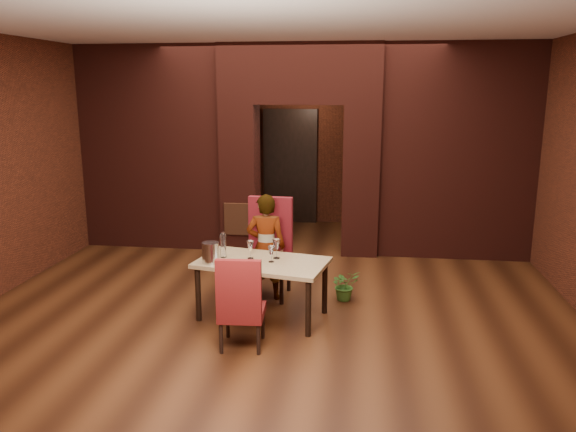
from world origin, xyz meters
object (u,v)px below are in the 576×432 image
dining_table (262,289)px  wine_glass_c (271,254)px  wine_glass_a (250,250)px  wine_bucket (211,253)px  chair_far (267,249)px  person_seated (266,247)px  water_bottle (223,245)px  wine_glass_b (277,249)px  chair_near (242,301)px  potted_plant (345,285)px

dining_table → wine_glass_c: wine_glass_c is taller
wine_glass_a → wine_glass_c: 0.27m
wine_glass_c → wine_bucket: (-0.65, -0.12, 0.02)m
chair_far → person_seated: bearing=-84.2°
water_bottle → wine_glass_b: bearing=3.3°
chair_near → dining_table: bearing=-98.7°
chair_near → wine_glass_b: (0.22, 0.86, 0.30)m
wine_glass_b → potted_plant: 1.10m
dining_table → chair_near: bearing=-84.2°
chair_far → potted_plant: size_ratio=3.20×
dining_table → chair_near: (-0.07, -0.75, 0.15)m
chair_far → wine_glass_b: 0.60m
chair_far → chair_near: chair_far is taller
chair_near → potted_plant: bearing=-128.3°
wine_glass_c → wine_glass_b: bearing=75.0°
chair_near → potted_plant: 1.74m
dining_table → chair_near: chair_near is taller
potted_plant → person_seated: bearing=-176.5°
chair_far → wine_glass_a: size_ratio=5.90×
dining_table → wine_glass_c: bearing=-4.7°
dining_table → wine_bucket: bearing=-153.6°
wine_bucket → potted_plant: bearing=28.7°
wine_glass_a → chair_near: bearing=-84.8°
wine_glass_b → potted_plant: wine_glass_b is taller
person_seated → wine_glass_c: bearing=103.5°
person_seated → wine_bucket: 0.89m
chair_far → person_seated: size_ratio=0.93×
dining_table → wine_glass_c: size_ratio=7.72×
chair_far → chair_near: bearing=-87.1°
chair_near → water_bottle: 0.97m
wine_glass_b → wine_bucket: bearing=-159.6°
wine_glass_b → water_bottle: size_ratio=0.76×
chair_far → wine_bucket: size_ratio=5.27×
wine_glass_a → dining_table: bearing=-23.5°
wine_glass_b → water_bottle: (-0.61, -0.03, 0.03)m
wine_glass_c → chair_far: bearing=104.0°
chair_near → wine_glass_a: bearing=-88.2°
wine_glass_b → dining_table: bearing=-143.2°
person_seated → water_bottle: bearing=50.4°
potted_plant → wine_glass_a: bearing=-151.0°
chair_near → person_seated: 1.36m
dining_table → person_seated: person_seated is taller
water_bottle → chair_far: bearing=55.0°
chair_near → wine_bucket: (-0.48, 0.61, 0.30)m
chair_far → potted_plant: bearing=3.4°
chair_near → wine_bucket: bearing=-55.2°
chair_near → wine_bucket: chair_near is taller
dining_table → chair_far: chair_far is taller
person_seated → water_bottle: size_ratio=4.48×
chair_near → potted_plant: chair_near is taller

